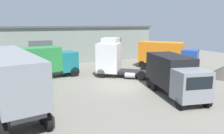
{
  "coord_description": "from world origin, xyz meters",
  "views": [
    {
      "loc": [
        -9.53,
        -17.65,
        5.91
      ],
      "look_at": [
        -0.28,
        1.88,
        1.6
      ],
      "focal_mm": 35.0,
      "sensor_mm": 36.0,
      "label": 1
    }
  ],
  "objects_px": {
    "container_trailer_red": "(10,74)",
    "oil_drum": "(188,76)",
    "gravel_pile": "(224,72)",
    "tractor_unit_white": "(113,58)",
    "box_truck_grey": "(174,74)",
    "box_truck_teal": "(45,61)",
    "box_truck_blue": "(167,54)"
  },
  "relations": [
    {
      "from": "box_truck_grey",
      "to": "gravel_pile",
      "type": "distance_m",
      "value": 9.77
    },
    {
      "from": "box_truck_teal",
      "to": "box_truck_blue",
      "type": "relative_size",
      "value": 0.94
    },
    {
      "from": "oil_drum",
      "to": "tractor_unit_white",
      "type": "bearing_deg",
      "value": 142.67
    },
    {
      "from": "container_trailer_red",
      "to": "box_truck_teal",
      "type": "distance_m",
      "value": 9.13
    },
    {
      "from": "tractor_unit_white",
      "to": "gravel_pile",
      "type": "distance_m",
      "value": 12.5
    },
    {
      "from": "box_truck_blue",
      "to": "gravel_pile",
      "type": "distance_m",
      "value": 7.32
    },
    {
      "from": "container_trailer_red",
      "to": "oil_drum",
      "type": "distance_m",
      "value": 17.28
    },
    {
      "from": "tractor_unit_white",
      "to": "box_truck_grey",
      "type": "relative_size",
      "value": 0.93
    },
    {
      "from": "container_trailer_red",
      "to": "oil_drum",
      "type": "bearing_deg",
      "value": -94.38
    },
    {
      "from": "box_truck_teal",
      "to": "box_truck_grey",
      "type": "xyz_separation_m",
      "value": [
        8.75,
        -10.75,
        -0.09
      ]
    },
    {
      "from": "container_trailer_red",
      "to": "box_truck_grey",
      "type": "distance_m",
      "value": 12.44
    },
    {
      "from": "gravel_pile",
      "to": "box_truck_blue",
      "type": "bearing_deg",
      "value": 111.37
    },
    {
      "from": "box_truck_teal",
      "to": "oil_drum",
      "type": "relative_size",
      "value": 8.02
    },
    {
      "from": "gravel_pile",
      "to": "box_truck_teal",
      "type": "bearing_deg",
      "value": 155.64
    },
    {
      "from": "tractor_unit_white",
      "to": "container_trailer_red",
      "type": "distance_m",
      "value": 12.18
    },
    {
      "from": "tractor_unit_white",
      "to": "gravel_pile",
      "type": "xyz_separation_m",
      "value": [
        10.99,
        -5.8,
        -1.4
      ]
    },
    {
      "from": "container_trailer_red",
      "to": "box_truck_grey",
      "type": "height_order",
      "value": "container_trailer_red"
    },
    {
      "from": "tractor_unit_white",
      "to": "box_truck_teal",
      "type": "relative_size",
      "value": 0.93
    },
    {
      "from": "box_truck_teal",
      "to": "gravel_pile",
      "type": "height_order",
      "value": "box_truck_teal"
    },
    {
      "from": "box_truck_blue",
      "to": "gravel_pile",
      "type": "xyz_separation_m",
      "value": [
        2.63,
        -6.71,
        -1.31
      ]
    },
    {
      "from": "gravel_pile",
      "to": "tractor_unit_white",
      "type": "bearing_deg",
      "value": 152.2
    },
    {
      "from": "box_truck_grey",
      "to": "tractor_unit_white",
      "type": "bearing_deg",
      "value": -156.15
    },
    {
      "from": "tractor_unit_white",
      "to": "box_truck_blue",
      "type": "height_order",
      "value": "tractor_unit_white"
    },
    {
      "from": "container_trailer_red",
      "to": "box_truck_blue",
      "type": "height_order",
      "value": "container_trailer_red"
    },
    {
      "from": "box_truck_teal",
      "to": "gravel_pile",
      "type": "bearing_deg",
      "value": -30.94
    },
    {
      "from": "gravel_pile",
      "to": "oil_drum",
      "type": "distance_m",
      "value": 4.52
    },
    {
      "from": "container_trailer_red",
      "to": "gravel_pile",
      "type": "distance_m",
      "value": 21.65
    },
    {
      "from": "gravel_pile",
      "to": "box_truck_grey",
      "type": "bearing_deg",
      "value": -164.79
    },
    {
      "from": "box_truck_teal",
      "to": "box_truck_grey",
      "type": "height_order",
      "value": "box_truck_teal"
    },
    {
      "from": "container_trailer_red",
      "to": "box_truck_teal",
      "type": "xyz_separation_m",
      "value": [
        3.45,
        8.43,
        -0.63
      ]
    },
    {
      "from": "tractor_unit_white",
      "to": "oil_drum",
      "type": "relative_size",
      "value": 7.45
    },
    {
      "from": "box_truck_blue",
      "to": "box_truck_teal",
      "type": "bearing_deg",
      "value": -132.4
    }
  ]
}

